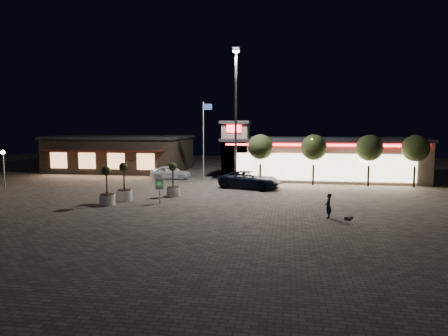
% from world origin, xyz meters
% --- Properties ---
extents(ground, '(90.00, 90.00, 0.00)m').
position_xyz_m(ground, '(0.00, 0.00, 0.00)').
color(ground, '#71665C').
rests_on(ground, ground).
extents(retail_building, '(20.40, 8.40, 6.10)m').
position_xyz_m(retail_building, '(9.51, 15.82, 2.21)').
color(retail_building, tan).
rests_on(retail_building, ground).
extents(restaurant_building, '(16.40, 11.00, 4.30)m').
position_xyz_m(restaurant_building, '(-14.00, 19.97, 2.16)').
color(restaurant_building, '#382D23').
rests_on(restaurant_building, ground).
extents(floodlight_pole, '(0.60, 0.40, 12.38)m').
position_xyz_m(floodlight_pole, '(2.00, 8.00, 7.02)').
color(floodlight_pole, gray).
rests_on(floodlight_pole, ground).
extents(flagpole, '(0.95, 0.10, 8.00)m').
position_xyz_m(flagpole, '(-1.90, 13.00, 4.74)').
color(flagpole, white).
rests_on(flagpole, ground).
extents(lamp_post_west, '(0.36, 0.36, 3.48)m').
position_xyz_m(lamp_post_west, '(-18.00, 4.00, 2.46)').
color(lamp_post_west, gray).
rests_on(lamp_post_west, ground).
extents(string_tree_a, '(2.42, 2.42, 4.79)m').
position_xyz_m(string_tree_a, '(4.00, 11.00, 3.56)').
color(string_tree_a, '#332319').
rests_on(string_tree_a, ground).
extents(string_tree_b, '(2.42, 2.42, 4.79)m').
position_xyz_m(string_tree_b, '(9.00, 11.00, 3.56)').
color(string_tree_b, '#332319').
rests_on(string_tree_b, ground).
extents(string_tree_c, '(2.42, 2.42, 4.79)m').
position_xyz_m(string_tree_c, '(14.00, 11.00, 3.56)').
color(string_tree_c, '#332319').
rests_on(string_tree_c, ground).
extents(string_tree_d, '(2.42, 2.42, 4.79)m').
position_xyz_m(string_tree_d, '(18.00, 11.00, 3.56)').
color(string_tree_d, '#332319').
rests_on(string_tree_d, ground).
extents(pickup_truck, '(6.08, 4.04, 1.55)m').
position_xyz_m(pickup_truck, '(3.26, 8.13, 0.78)').
color(pickup_truck, black).
rests_on(pickup_truck, ground).
extents(white_sedan, '(4.22, 1.74, 1.43)m').
position_xyz_m(white_sedan, '(-5.49, 12.86, 0.72)').
color(white_sedan, white).
rests_on(white_sedan, ground).
extents(pedestrian, '(0.48, 0.63, 1.54)m').
position_xyz_m(pedestrian, '(9.09, -2.62, 0.77)').
color(pedestrian, black).
rests_on(pedestrian, ground).
extents(dog, '(0.51, 0.23, 0.27)m').
position_xyz_m(dog, '(10.19, -3.61, 0.27)').
color(dog, '#59514C').
rests_on(dog, ground).
extents(planter_left, '(1.17, 1.17, 2.88)m').
position_xyz_m(planter_left, '(-5.53, 0.84, 0.89)').
color(planter_left, white).
rests_on(planter_left, ground).
extents(planter_mid, '(1.12, 1.12, 2.75)m').
position_xyz_m(planter_mid, '(-6.10, -0.87, 0.85)').
color(planter_mid, white).
rests_on(planter_mid, ground).
extents(planter_right, '(1.09, 1.09, 2.69)m').
position_xyz_m(planter_right, '(-2.40, 3.16, 0.83)').
color(planter_right, white).
rests_on(planter_right, ground).
extents(valet_sign, '(0.59, 0.18, 1.81)m').
position_xyz_m(valet_sign, '(-2.58, 0.33, 1.27)').
color(valet_sign, gray).
rests_on(valet_sign, ground).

